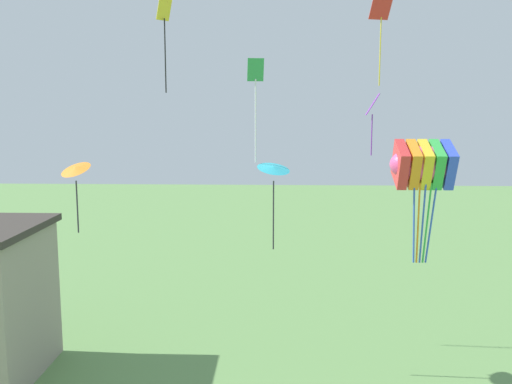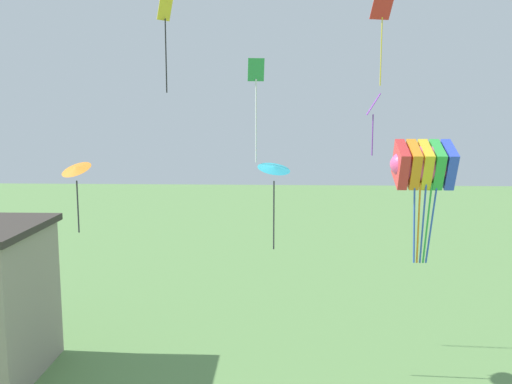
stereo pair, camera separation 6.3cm
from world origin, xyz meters
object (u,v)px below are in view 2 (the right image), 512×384
Objects in this scene: kite_purple_streamer at (373,111)px; kite_cyan_delta at (274,170)px; kite_rainbow_parafoil at (424,165)px; kite_green_diamond at (256,93)px; kite_orange_delta at (76,171)px; kite_yellow_diamond at (165,28)px; kite_red_diamond at (382,16)px.

kite_purple_streamer reaches higher than kite_cyan_delta.
kite_rainbow_parafoil is 5.99m from kite_green_diamond.
kite_purple_streamer is 1.07× the size of kite_orange_delta.
kite_green_diamond is 0.99× the size of kite_yellow_diamond.
kite_red_diamond is 1.33× the size of kite_cyan_delta.
kite_red_diamond reaches higher than kite_green_diamond.
kite_green_diamond is 8.83m from kite_red_diamond.
kite_cyan_delta is at bearing -124.97° from kite_red_diamond.
kite_orange_delta is (-10.95, -7.64, -5.94)m from kite_red_diamond.
kite_green_diamond is at bearing -137.80° from kite_purple_streamer.
kite_green_diamond is 2.66m from kite_cyan_delta.
kite_yellow_diamond reaches higher than kite_rainbow_parafoil.
kite_orange_delta is at bearing -170.30° from kite_cyan_delta.
kite_rainbow_parafoil is 1.08× the size of kite_yellow_diamond.
kite_purple_streamer is 6.29m from kite_cyan_delta.
kite_green_diamond reaches higher than kite_orange_delta.
kite_green_diamond reaches higher than kite_purple_streamer.
kite_green_diamond is at bearing 154.32° from kite_cyan_delta.
kite_orange_delta is at bearing -166.45° from kite_green_diamond.
kite_red_diamond is at bearing 34.91° from kite_orange_delta.
kite_red_diamond is (0.60, 2.08, 4.06)m from kite_purple_streamer.
kite_cyan_delta is 0.86× the size of kite_yellow_diamond.
kite_rainbow_parafoil reaches higher than kite_orange_delta.
kite_orange_delta reaches higher than kite_cyan_delta.
kite_cyan_delta is at bearing -25.68° from kite_green_diamond.
kite_rainbow_parafoil is 6.58m from kite_purple_streamer.
kite_red_diamond is (0.07, 8.46, 5.62)m from kite_rainbow_parafoil.
kite_red_diamond is at bearing 55.03° from kite_cyan_delta.
kite_orange_delta is (-5.75, -1.38, -2.49)m from kite_green_diamond.
kite_purple_streamer is 0.63× the size of kite_red_diamond.
kite_purple_streamer is at bearing 42.20° from kite_green_diamond.
kite_purple_streamer reaches higher than kite_rainbow_parafoil.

